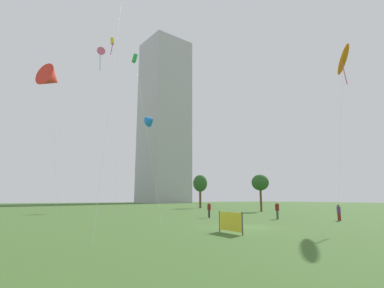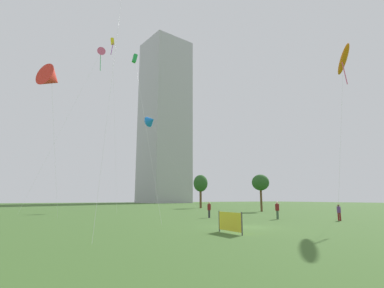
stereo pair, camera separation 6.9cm
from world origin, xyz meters
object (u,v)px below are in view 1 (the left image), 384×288
kite_flying_4 (51,78)px  kite_flying_5 (343,60)px  park_tree_1 (200,184)px  person_standing_2 (339,211)px  distant_highrise_0 (164,120)px  person_standing_0 (209,209)px  kite_flying_2 (151,121)px  person_standing_1 (277,209)px  distant_highrise_1 (163,138)px  event_banner (230,222)px  kite_flying_1 (135,59)px  kite_flying_3 (112,43)px  park_tree_0 (260,183)px  kite_flying_0 (101,52)px

kite_flying_4 → kite_flying_5: 33.47m
kite_flying_5 → park_tree_1: bearing=85.0°
person_standing_2 → distant_highrise_0: bearing=132.9°
person_standing_0 → kite_flying_2: (2.56, 25.91, 16.71)m
person_standing_1 → distant_highrise_1: size_ratio=0.03×
event_banner → kite_flying_1: bearing=93.3°
park_tree_1 → event_banner: size_ratio=3.02×
kite_flying_3 → park_tree_0: size_ratio=4.94×
distant_highrise_1 → event_banner: (-51.68, -130.54, -34.13)m
kite_flying_2 → park_tree_0: bearing=-51.5°
person_standing_1 → person_standing_2: person_standing_1 is taller
park_tree_0 → distant_highrise_0: size_ratio=0.07×
person_standing_1 → park_tree_1: size_ratio=0.24×
kite_flying_0 → kite_flying_4: bearing=-117.6°
person_standing_0 → kite_flying_3: bearing=30.0°
kite_flying_2 → distant_highrise_1: bearing=65.2°
person_standing_0 → kite_flying_0: kite_flying_0 is taller
kite_flying_0 → park_tree_1: 34.28m
kite_flying_0 → event_banner: size_ratio=11.62×
park_tree_0 → park_tree_1: size_ratio=0.82×
kite_flying_3 → park_tree_1: (23.31, 9.08, -23.73)m
kite_flying_5 → distant_highrise_0: (26.62, 113.05, 23.39)m
kite_flying_1 → kite_flying_5: 24.87m
distant_highrise_1 → event_banner: distant_highrise_1 is taller
distant_highrise_0 → kite_flying_1: bearing=-124.8°
kite_flying_3 → kite_flying_5: bearing=-55.7°
kite_flying_2 → park_tree_1: size_ratio=2.56×
kite_flying_1 → park_tree_0: size_ratio=3.27×
kite_flying_4 → kite_flying_5: bearing=-27.8°
person_standing_2 → park_tree_0: (7.11, 18.95, 3.80)m
distant_highrise_1 → kite_flying_5: bearing=-105.4°
person_standing_0 → kite_flying_5: kite_flying_5 is taller
kite_flying_4 → kite_flying_5: (29.52, -15.57, 2.55)m
distant_highrise_0 → distant_highrise_1: size_ratio=1.19×
person_standing_1 → kite_flying_1: size_ratio=0.09×
kite_flying_2 → park_tree_1: (13.42, 3.02, -12.29)m
kite_flying_0 → kite_flying_2: bearing=22.0°
person_standing_1 → kite_flying_4: bearing=83.3°
kite_flying_4 → event_banner: (10.08, -19.34, -14.67)m
person_standing_1 → event_banner: bearing=144.5°
person_standing_2 → park_tree_0: bearing=127.4°
kite_flying_2 → kite_flying_4: kite_flying_2 is taller
kite_flying_0 → kite_flying_5: 38.80m
distant_highrise_1 → event_banner: size_ratio=28.41×
person_standing_1 → person_standing_2: size_ratio=1.15×
kite_flying_0 → kite_flying_3: 2.61m
distant_highrise_0 → distant_highrise_1: 16.18m
person_standing_2 → kite_flying_5: (3.80, 0.37, 17.03)m
kite_flying_5 → distant_highrise_0: bearing=76.8°
kite_flying_3 → kite_flying_4: 21.68m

